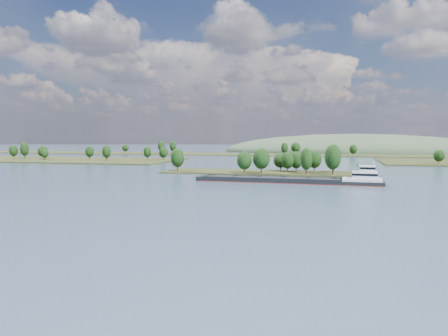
# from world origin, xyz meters

# --- Properties ---
(ground) EXTENTS (1800.00, 1800.00, 0.00)m
(ground) POSITION_xyz_m (0.00, 120.00, 0.00)
(ground) COLOR #384D60
(ground) RESTS_ON ground
(tree_island) EXTENTS (100.00, 30.00, 15.85)m
(tree_island) POSITION_xyz_m (6.83, 178.61, 4.41)
(tree_island) COLOR #272D14
(tree_island) RESTS_ON ground
(left_bank) EXTENTS (300.00, 80.00, 14.96)m
(left_bank) POSITION_xyz_m (-229.05, 260.14, 0.90)
(left_bank) COLOR #272D14
(left_bank) RESTS_ON ground
(back_shoreline) EXTENTS (900.00, 60.00, 15.16)m
(back_shoreline) POSITION_xyz_m (9.51, 399.77, 0.73)
(back_shoreline) COLOR #272D14
(back_shoreline) RESTS_ON ground
(hill_west) EXTENTS (320.00, 160.00, 44.00)m
(hill_west) POSITION_xyz_m (60.00, 500.00, 0.00)
(hill_west) COLOR #34452F
(hill_west) RESTS_ON ground
(cargo_barge) EXTENTS (76.96, 12.52, 10.37)m
(cargo_barge) POSITION_xyz_m (24.32, 135.73, 1.31)
(cargo_barge) COLOR black
(cargo_barge) RESTS_ON ground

